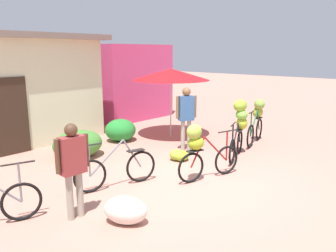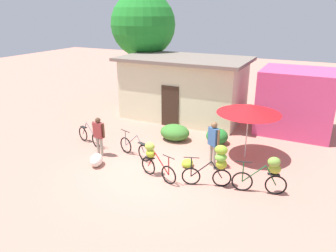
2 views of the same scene
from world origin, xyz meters
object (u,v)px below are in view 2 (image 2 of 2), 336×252
at_px(bicycle_near_pile, 135,148).
at_px(shop_pink, 296,101).
at_px(building_low, 184,88).
at_px(tree_behind_building, 143,25).
at_px(person_vendor, 214,139).
at_px(market_umbrella, 249,109).
at_px(person_bystander, 99,133).
at_px(bicycle_leftmost, 90,136).
at_px(bicycle_by_shop, 217,162).
at_px(bicycle_center_loaded, 154,158).
at_px(banana_pile_on_ground, 187,163).
at_px(produce_sack, 96,160).
at_px(bicycle_rightmost, 268,172).

bearing_deg(bicycle_near_pile, shop_pink, 47.71).
distance_m(building_low, tree_behind_building, 4.87).
xyz_separation_m(bicycle_near_pile, person_vendor, (2.95, 0.57, 0.69)).
distance_m(market_umbrella, person_bystander, 5.72).
height_order(building_low, bicycle_leftmost, building_low).
distance_m(market_umbrella, bicycle_by_shop, 2.85).
height_order(bicycle_center_loaded, banana_pile_on_ground, bicycle_center_loaded).
bearing_deg(tree_behind_building, person_vendor, -45.04).
relative_size(tree_behind_building, bicycle_by_shop, 4.22).
bearing_deg(person_bystander, bicycle_near_pile, 20.76).
relative_size(banana_pile_on_ground, produce_sack, 0.83).
distance_m(market_umbrella, bicycle_near_pile, 4.55).
relative_size(shop_pink, person_vendor, 1.87).
distance_m(tree_behind_building, bicycle_by_shop, 11.34).
xyz_separation_m(bicycle_near_pile, person_bystander, (-1.28, -0.49, 0.59)).
height_order(bicycle_by_shop, person_vendor, person_vendor).
bearing_deg(person_vendor, bicycle_near_pile, -169.12).
relative_size(bicycle_near_pile, person_vendor, 0.98).
bearing_deg(market_umbrella, bicycle_rightmost, -62.82).
distance_m(bicycle_by_shop, produce_sack, 4.45).
height_order(produce_sack, person_bystander, person_bystander).
bearing_deg(banana_pile_on_ground, bicycle_rightmost, -11.73).
distance_m(shop_pink, bicycle_rightmost, 6.18).
height_order(bicycle_leftmost, banana_pile_on_ground, bicycle_leftmost).
bearing_deg(market_umbrella, building_low, 139.56).
bearing_deg(person_bystander, bicycle_by_shop, -3.02).
bearing_deg(produce_sack, shop_pink, 48.85).
distance_m(bicycle_leftmost, bicycle_near_pile, 2.39).
distance_m(building_low, bicycle_rightmost, 7.94).
bearing_deg(person_bystander, building_low, 80.37).
relative_size(shop_pink, bicycle_center_loaded, 2.08).
relative_size(bicycle_near_pile, produce_sack, 2.39).
bearing_deg(person_bystander, bicycle_leftmost, 146.53).
distance_m(bicycle_rightmost, person_bystander, 6.31).
distance_m(tree_behind_building, bicycle_rightmost, 12.22).
xyz_separation_m(shop_pink, bicycle_center_loaded, (-3.77, -6.73, -0.76)).
distance_m(bicycle_center_loaded, bicycle_rightmost, 3.67).
height_order(tree_behind_building, person_bystander, tree_behind_building).
xyz_separation_m(building_low, shop_pink, (5.46, 0.31, -0.14)).
bearing_deg(shop_pink, bicycle_by_shop, -104.62).
relative_size(shop_pink, bicycle_near_pile, 1.91).
distance_m(bicycle_leftmost, produce_sack, 2.10).
bearing_deg(building_low, bicycle_leftmost, -112.09).
bearing_deg(tree_behind_building, bicycle_near_pile, -62.89).
xyz_separation_m(banana_pile_on_ground, produce_sack, (-3.02, -1.38, 0.09)).
bearing_deg(shop_pink, produce_sack, -131.15).
bearing_deg(bicycle_rightmost, banana_pile_on_ground, 168.27).
relative_size(market_umbrella, bicycle_rightmost, 1.45).
distance_m(bicycle_by_shop, banana_pile_on_ground, 1.78).
bearing_deg(building_low, bicycle_near_pile, -86.94).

